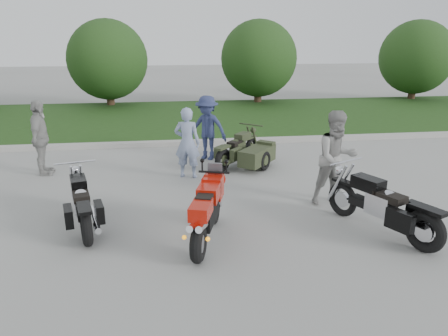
{
  "coord_description": "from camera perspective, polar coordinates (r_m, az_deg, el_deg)",
  "views": [
    {
      "loc": [
        -0.43,
        -7.39,
        3.44
      ],
      "look_at": [
        0.67,
        0.93,
        0.8
      ],
      "focal_mm": 35.0,
      "sensor_mm": 36.0,
      "label": 1
    }
  ],
  "objects": [
    {
      "name": "person_back",
      "position": [
        11.63,
        -22.86,
        3.62
      ],
      "size": [
        0.48,
        1.1,
        1.87
      ],
      "primitive_type": "imported",
      "rotation": [
        0.0,
        0.0,
        1.59
      ],
      "color": "#9C9B96",
      "rests_on": "ground"
    },
    {
      "name": "cruiser_right",
      "position": [
        8.14,
        20.38,
        -5.01
      ],
      "size": [
        1.21,
        2.26,
        0.94
      ],
      "rotation": [
        0.0,
        0.0,
        0.45
      ],
      "color": "black",
      "rests_on": "ground"
    },
    {
      "name": "person_denim",
      "position": [
        12.08,
        -2.22,
        5.25
      ],
      "size": [
        1.32,
        1.12,
        1.78
      ],
      "primitive_type": "imported",
      "rotation": [
        0.0,
        0.0,
        -0.49
      ],
      "color": "navy",
      "rests_on": "ground"
    },
    {
      "name": "sportbike_red",
      "position": [
        7.32,
        -2.28,
        -5.58
      ],
      "size": [
        0.78,
        2.02,
        0.98
      ],
      "rotation": [
        0.0,
        0.0,
        -0.29
      ],
      "color": "black",
      "rests_on": "ground"
    },
    {
      "name": "ground",
      "position": [
        8.16,
        -3.87,
        -7.52
      ],
      "size": [
        80.0,
        80.0,
        0.0
      ],
      "primitive_type": "plane",
      "color": "#A0A09A",
      "rests_on": "ground"
    },
    {
      "name": "grass_strip",
      "position": [
        17.86,
        -6.08,
        6.49
      ],
      "size": [
        60.0,
        8.0,
        0.14
      ],
      "primitive_type": "cube",
      "color": "#28511C",
      "rests_on": "ground"
    },
    {
      "name": "tree_far_right",
      "position": [
        24.34,
        23.83,
        13.1
      ],
      "size": [
        3.6,
        3.6,
        4.0
      ],
      "color": "#3F2B1C",
      "rests_on": "ground"
    },
    {
      "name": "tree_mid_right",
      "position": [
        21.39,
        4.55,
        14.07
      ],
      "size": [
        3.6,
        3.6,
        4.0
      ],
      "color": "#3F2B1C",
      "rests_on": "ground"
    },
    {
      "name": "cruiser_sidecar",
      "position": [
        11.43,
        3.19,
        1.91
      ],
      "size": [
        1.74,
        1.94,
        0.81
      ],
      "rotation": [
        0.0,
        0.0,
        -0.69
      ],
      "color": "black",
      "rests_on": "ground"
    },
    {
      "name": "curb",
      "position": [
        13.81,
        -5.55,
        3.27
      ],
      "size": [
        60.0,
        0.3,
        0.15
      ],
      "primitive_type": "cube",
      "color": "#A7A49D",
      "rests_on": "ground"
    },
    {
      "name": "tree_mid_left",
      "position": [
        21.08,
        -14.97,
        13.51
      ],
      "size": [
        3.6,
        3.6,
        4.0
      ],
      "color": "#3F2B1C",
      "rests_on": "ground"
    },
    {
      "name": "person_stripe",
      "position": [
        10.57,
        -4.82,
        3.3
      ],
      "size": [
        0.72,
        0.58,
        1.73
      ],
      "primitive_type": "imported",
      "rotation": [
        0.0,
        0.0,
        2.85
      ],
      "color": "#8895B9",
      "rests_on": "ground"
    },
    {
      "name": "person_grey",
      "position": [
        9.14,
        14.5,
        1.24
      ],
      "size": [
        1.06,
        0.89,
        1.95
      ],
      "primitive_type": "imported",
      "rotation": [
        0.0,
        0.0,
        0.18
      ],
      "color": "gray",
      "rests_on": "ground"
    },
    {
      "name": "cruiser_left",
      "position": [
        8.26,
        -18.02,
        -4.75
      ],
      "size": [
        0.77,
        2.2,
        0.86
      ],
      "rotation": [
        0.0,
        0.0,
        0.26
      ],
      "color": "black",
      "rests_on": "ground"
    }
  ]
}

